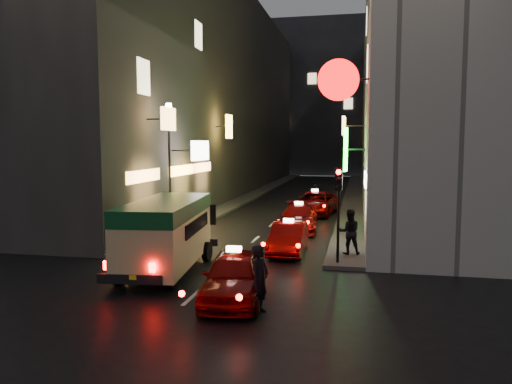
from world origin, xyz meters
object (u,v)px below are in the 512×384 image
Objects in this scene: traffic_light at (339,194)px; lamp_post at (169,159)px; minibus at (167,227)px; taxi_near at (234,272)px; pedestrian_crossing at (260,275)px.

lamp_post reaches higher than traffic_light.
minibus reaches higher than taxi_near.
minibus is 5.40m from pedestrian_crossing.
pedestrian_crossing is (4.02, -3.57, -0.55)m from minibus.
lamp_post is at bearing 50.51° from pedestrian_crossing.
pedestrian_crossing is 0.59× the size of traffic_light.
taxi_near is 0.85× the size of lamp_post.
traffic_light is (2.73, 4.47, 1.87)m from taxi_near.
pedestrian_crossing reaches higher than taxi_near.
lamp_post is (-5.47, 9.00, 2.91)m from taxi_near.
pedestrian_crossing is at bearing -41.60° from minibus.
taxi_near is 1.36m from pedestrian_crossing.
taxi_near is 1.52× the size of traffic_light.
minibus is 4.11m from taxi_near.
pedestrian_crossing is at bearing -108.27° from traffic_light.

